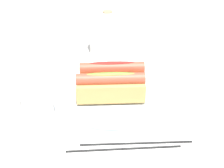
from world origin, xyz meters
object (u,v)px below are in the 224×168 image
(chopstick_near, at_px, (136,143))
(paper_towel_roll, at_px, (108,33))
(water_glass, at_px, (3,97))
(chopstick_far, at_px, (123,148))
(serving_bowl, at_px, (112,96))
(hotdog_back, at_px, (112,75))
(hotdog_front, at_px, (112,87))

(chopstick_near, bearing_deg, paper_towel_roll, 95.14)
(water_glass, xyz_separation_m, chopstick_near, (0.26, -0.15, -0.04))
(chopstick_far, bearing_deg, paper_towel_roll, 90.05)
(serving_bowl, bearing_deg, chopstick_far, -93.34)
(paper_towel_roll, bearing_deg, serving_bowl, -97.47)
(water_glass, height_order, chopstick_near, water_glass)
(serving_bowl, distance_m, chopstick_far, 0.17)
(hotdog_back, bearing_deg, paper_towel_roll, 82.85)
(hotdog_front, bearing_deg, chopstick_near, -79.27)
(serving_bowl, height_order, water_glass, water_glass)
(hotdog_front, relative_size, hotdog_back, 1.00)
(serving_bowl, distance_m, hotdog_front, 0.05)
(serving_bowl, xyz_separation_m, chopstick_near, (0.02, -0.16, -0.01))
(serving_bowl, height_order, hotdog_front, hotdog_front)
(chopstick_near, distance_m, chopstick_far, 0.03)
(water_glass, distance_m, paper_towel_roll, 0.40)
(hotdog_front, distance_m, chopstick_far, 0.15)
(hotdog_front, distance_m, hotdog_back, 0.05)
(serving_bowl, xyz_separation_m, paper_towel_roll, (0.04, 0.29, 0.05))
(serving_bowl, height_order, paper_towel_roll, paper_towel_roll)
(water_glass, bearing_deg, chopstick_far, -35.66)
(chopstick_far, bearing_deg, hotdog_front, 94.00)
(hotdog_back, xyz_separation_m, chopstick_near, (0.01, -0.19, -0.05))
(hotdog_front, height_order, chopstick_near, hotdog_front)
(serving_bowl, bearing_deg, hotdog_front, -100.52)
(hotdog_front, bearing_deg, chopstick_far, -91.98)
(hotdog_front, height_order, water_glass, hotdog_front)
(paper_towel_roll, bearing_deg, hotdog_front, -97.73)
(hotdog_front, height_order, hotdog_back, same)
(serving_bowl, bearing_deg, water_glass, -178.96)
(serving_bowl, relative_size, paper_towel_roll, 2.04)
(paper_towel_roll, bearing_deg, water_glass, -133.90)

